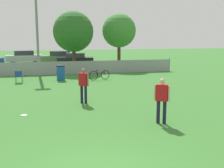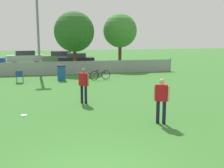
{
  "view_description": "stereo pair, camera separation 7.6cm",
  "coord_description": "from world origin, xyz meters",
  "px_view_note": "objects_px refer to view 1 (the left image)",
  "views": [
    {
      "loc": [
        -1.0,
        -5.8,
        3.21
      ],
      "look_at": [
        1.92,
        6.43,
        1.05
      ],
      "focal_mm": 45.0,
      "sensor_mm": 36.0,
      "label": 1
    },
    {
      "loc": [
        -0.92,
        -5.82,
        3.21
      ],
      "look_at": [
        1.92,
        6.43,
        1.05
      ],
      "focal_mm": 45.0,
      "sensor_mm": 36.0,
      "label": 2
    }
  ],
  "objects_px": {
    "frisbee_disc": "(24,115)",
    "parked_car_olive": "(60,57)",
    "player_defender_red": "(84,83)",
    "parked_car_dark": "(76,59)",
    "player_thrower_red": "(162,98)",
    "trash_bin": "(61,73)",
    "tree_near_pole": "(73,32)",
    "parked_car_silver": "(24,57)",
    "bicycle_sideline": "(100,75)",
    "folding_chair_sideline": "(19,76)",
    "light_pole": "(36,8)",
    "tree_far_right": "(119,31)"
  },
  "relations": [
    {
      "from": "tree_far_right",
      "to": "trash_bin",
      "type": "relative_size",
      "value": 4.8
    },
    {
      "from": "tree_far_right",
      "to": "parked_car_silver",
      "type": "bearing_deg",
      "value": 137.9
    },
    {
      "from": "tree_near_pole",
      "to": "trash_bin",
      "type": "bearing_deg",
      "value": -106.23
    },
    {
      "from": "folding_chair_sideline",
      "to": "parked_car_silver",
      "type": "relative_size",
      "value": 0.19
    },
    {
      "from": "player_thrower_red",
      "to": "frisbee_disc",
      "type": "relative_size",
      "value": 6.33
    },
    {
      "from": "folding_chair_sideline",
      "to": "parked_car_dark",
      "type": "height_order",
      "value": "parked_car_dark"
    },
    {
      "from": "trash_bin",
      "to": "parked_car_olive",
      "type": "bearing_deg",
      "value": 87.1
    },
    {
      "from": "player_thrower_red",
      "to": "frisbee_disc",
      "type": "xyz_separation_m",
      "value": [
        -5.03,
        2.27,
        -0.97
      ]
    },
    {
      "from": "light_pole",
      "to": "folding_chair_sideline",
      "type": "xyz_separation_m",
      "value": [
        -1.26,
        -4.58,
        -5.01
      ]
    },
    {
      "from": "player_thrower_red",
      "to": "parked_car_silver",
      "type": "distance_m",
      "value": 27.21
    },
    {
      "from": "frisbee_disc",
      "to": "parked_car_silver",
      "type": "distance_m",
      "value": 24.19
    },
    {
      "from": "frisbee_disc",
      "to": "trash_bin",
      "type": "bearing_deg",
      "value": 77.47
    },
    {
      "from": "tree_far_right",
      "to": "folding_chair_sideline",
      "type": "relative_size",
      "value": 6.43
    },
    {
      "from": "tree_near_pole",
      "to": "folding_chair_sideline",
      "type": "height_order",
      "value": "tree_near_pole"
    },
    {
      "from": "player_thrower_red",
      "to": "trash_bin",
      "type": "height_order",
      "value": "player_thrower_red"
    },
    {
      "from": "light_pole",
      "to": "folding_chair_sideline",
      "type": "distance_m",
      "value": 6.9
    },
    {
      "from": "parked_car_silver",
      "to": "parked_car_olive",
      "type": "distance_m",
      "value": 4.6
    },
    {
      "from": "tree_near_pole",
      "to": "frisbee_disc",
      "type": "bearing_deg",
      "value": -103.88
    },
    {
      "from": "tree_far_right",
      "to": "parked_car_olive",
      "type": "distance_m",
      "value": 9.34
    },
    {
      "from": "player_thrower_red",
      "to": "trash_bin",
      "type": "xyz_separation_m",
      "value": [
        -3.03,
        11.27,
        -0.42
      ]
    },
    {
      "from": "parked_car_silver",
      "to": "parked_car_olive",
      "type": "height_order",
      "value": "parked_car_silver"
    },
    {
      "from": "player_defender_red",
      "to": "parked_car_silver",
      "type": "distance_m",
      "value": 22.97
    },
    {
      "from": "player_thrower_red",
      "to": "parked_car_olive",
      "type": "relative_size",
      "value": 0.37
    },
    {
      "from": "tree_far_right",
      "to": "parked_car_dark",
      "type": "bearing_deg",
      "value": 131.63
    },
    {
      "from": "tree_near_pole",
      "to": "folding_chair_sideline",
      "type": "xyz_separation_m",
      "value": [
        -4.38,
        -5.54,
        -3.08
      ]
    },
    {
      "from": "tree_near_pole",
      "to": "frisbee_disc",
      "type": "distance_m",
      "value": 14.98
    },
    {
      "from": "light_pole",
      "to": "trash_bin",
      "type": "xyz_separation_m",
      "value": [
        1.63,
        -4.16,
        -4.94
      ]
    },
    {
      "from": "player_defender_red",
      "to": "player_thrower_red",
      "type": "distance_m",
      "value": 4.49
    },
    {
      "from": "player_defender_red",
      "to": "frisbee_disc",
      "type": "relative_size",
      "value": 6.33
    },
    {
      "from": "player_thrower_red",
      "to": "trash_bin",
      "type": "relative_size",
      "value": 1.51
    },
    {
      "from": "parked_car_olive",
      "to": "trash_bin",
      "type": "bearing_deg",
      "value": -89.25
    },
    {
      "from": "frisbee_disc",
      "to": "parked_car_olive",
      "type": "bearing_deg",
      "value": 83.18
    },
    {
      "from": "frisbee_disc",
      "to": "trash_bin",
      "type": "relative_size",
      "value": 0.24
    },
    {
      "from": "trash_bin",
      "to": "parked_car_dark",
      "type": "height_order",
      "value": "parked_car_dark"
    },
    {
      "from": "frisbee_disc",
      "to": "parked_car_dark",
      "type": "xyz_separation_m",
      "value": [
        4.26,
        19.69,
        0.66
      ]
    },
    {
      "from": "bicycle_sideline",
      "to": "parked_car_olive",
      "type": "bearing_deg",
      "value": 83.52
    },
    {
      "from": "tree_near_pole",
      "to": "folding_chair_sideline",
      "type": "relative_size",
      "value": 6.47
    },
    {
      "from": "light_pole",
      "to": "parked_car_olive",
      "type": "xyz_separation_m",
      "value": [
        2.31,
        9.22,
        -4.8
      ]
    },
    {
      "from": "player_defender_red",
      "to": "frisbee_disc",
      "type": "distance_m",
      "value": 3.24
    },
    {
      "from": "bicycle_sideline",
      "to": "parked_car_olive",
      "type": "relative_size",
      "value": 0.35
    },
    {
      "from": "parked_car_dark",
      "to": "player_thrower_red",
      "type": "bearing_deg",
      "value": -78.34
    },
    {
      "from": "player_defender_red",
      "to": "frisbee_disc",
      "type": "bearing_deg",
      "value": -106.07
    },
    {
      "from": "bicycle_sideline",
      "to": "parked_car_olive",
      "type": "xyz_separation_m",
      "value": [
        -2.12,
        13.82,
        0.34
      ]
    },
    {
      "from": "parked_car_dark",
      "to": "folding_chair_sideline",
      "type": "bearing_deg",
      "value": -105.23
    },
    {
      "from": "frisbee_disc",
      "to": "trash_bin",
      "type": "height_order",
      "value": "trash_bin"
    },
    {
      "from": "frisbee_disc",
      "to": "parked_car_olive",
      "type": "height_order",
      "value": "parked_car_olive"
    },
    {
      "from": "tree_near_pole",
      "to": "trash_bin",
      "type": "height_order",
      "value": "tree_near_pole"
    },
    {
      "from": "light_pole",
      "to": "player_defender_red",
      "type": "xyz_separation_m",
      "value": [
        2.3,
        -11.62,
        -4.52
      ]
    },
    {
      "from": "parked_car_dark",
      "to": "tree_far_right",
      "type": "bearing_deg",
      "value": -38.73
    },
    {
      "from": "light_pole",
      "to": "parked_car_dark",
      "type": "distance_m",
      "value": 9.0
    }
  ]
}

